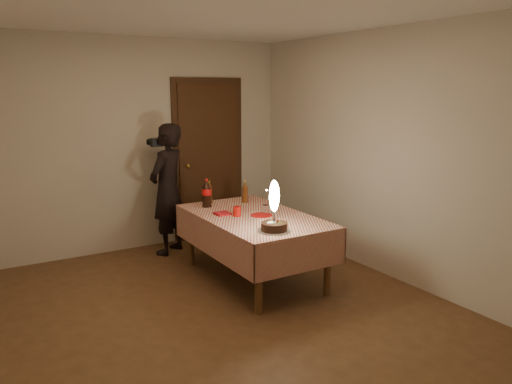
% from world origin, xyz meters
% --- Properties ---
extents(ground, '(4.00, 4.50, 0.01)m').
position_xyz_m(ground, '(0.00, 0.00, 0.00)').
color(ground, brown).
rests_on(ground, ground).
extents(room_shell, '(4.04, 4.54, 2.62)m').
position_xyz_m(room_shell, '(0.03, 0.08, 1.65)').
color(room_shell, beige).
rests_on(room_shell, ground).
extents(dining_table, '(1.02, 1.72, 0.70)m').
position_xyz_m(dining_table, '(0.70, 0.56, 0.60)').
color(dining_table, brown).
rests_on(dining_table, ground).
extents(birthday_cake, '(0.30, 0.30, 0.47)m').
position_xyz_m(birthday_cake, '(0.56, -0.05, 0.83)').
color(birthday_cake, white).
rests_on(birthday_cake, dining_table).
extents(red_plate, '(0.22, 0.22, 0.01)m').
position_xyz_m(red_plate, '(0.76, 0.50, 0.70)').
color(red_plate, red).
rests_on(red_plate, dining_table).
extents(red_cup, '(0.08, 0.08, 0.10)m').
position_xyz_m(red_cup, '(0.54, 0.61, 0.75)').
color(red_cup, red).
rests_on(red_cup, dining_table).
extents(clear_cup, '(0.07, 0.07, 0.09)m').
position_xyz_m(clear_cup, '(0.85, 0.56, 0.74)').
color(clear_cup, white).
rests_on(clear_cup, dining_table).
extents(napkin_stack, '(0.15, 0.15, 0.02)m').
position_xyz_m(napkin_stack, '(0.44, 0.75, 0.71)').
color(napkin_stack, '#AB131B').
rests_on(napkin_stack, dining_table).
extents(cola_bottle, '(0.10, 0.10, 0.32)m').
position_xyz_m(cola_bottle, '(0.45, 1.14, 0.85)').
color(cola_bottle, black).
rests_on(cola_bottle, dining_table).
extents(amber_bottle_left, '(0.06, 0.06, 0.25)m').
position_xyz_m(amber_bottle_left, '(0.57, 1.31, 0.81)').
color(amber_bottle_left, '#592C0F').
rests_on(amber_bottle_left, dining_table).
extents(amber_bottle_right, '(0.06, 0.06, 0.25)m').
position_xyz_m(amber_bottle_right, '(0.92, 1.12, 0.81)').
color(amber_bottle_right, '#592C0F').
rests_on(amber_bottle_right, dining_table).
extents(photographer, '(0.69, 0.65, 1.58)m').
position_xyz_m(photographer, '(0.27, 1.85, 0.79)').
color(photographer, black).
rests_on(photographer, ground).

